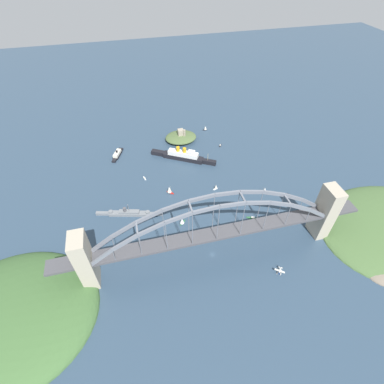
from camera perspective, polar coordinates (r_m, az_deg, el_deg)
ground_plane at (r=279.07m, az=4.12°, el=-12.31°), size 1400.00×1400.00×0.00m
harbor_arch_bridge at (r=253.09m, az=4.49°, el=-8.24°), size 280.68×19.69×74.70m
headland_west_shore at (r=288.81m, az=-32.96°, el=-20.93°), size 140.16×124.94×30.77m
ocean_liner at (r=379.48m, az=-1.83°, el=7.25°), size 79.56×50.96×18.00m
naval_cruiser at (r=314.88m, az=-12.50°, el=-4.14°), size 70.70×21.73×15.97m
harbor_ferry_steamer at (r=399.87m, az=-14.70°, el=7.33°), size 17.12×30.90×8.30m
fort_island_mid_harbor at (r=417.05m, az=-2.24°, el=10.91°), size 44.48×36.43×18.14m
seaplane_taxiing_near_bridge at (r=277.83m, az=17.10°, el=-14.85°), size 8.31×8.13×5.00m
small_boat_0 at (r=340.69m, az=14.31°, el=0.36°), size 7.92×7.41×9.20m
small_boat_1 at (r=440.92m, az=2.68°, el=12.64°), size 6.85×4.11×7.64m
small_boat_2 at (r=298.52m, az=-2.00°, el=-5.83°), size 7.66×7.55×8.38m
small_boat_3 at (r=336.44m, az=4.80°, el=1.00°), size 6.05×4.04×7.46m
small_boat_4 at (r=312.16m, az=11.94°, el=-5.08°), size 11.10×6.34×1.93m
small_boat_5 at (r=356.14m, az=-9.47°, el=2.75°), size 3.10×7.58×2.04m
small_boat_6 at (r=408.70m, az=5.67°, el=9.24°), size 5.29×6.50×2.30m
small_boat_7 at (r=330.78m, az=-4.55°, el=0.49°), size 8.19×7.80×10.85m
channel_marker_buoy at (r=296.12m, az=6.65°, el=-7.60°), size 2.20×2.20×2.75m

